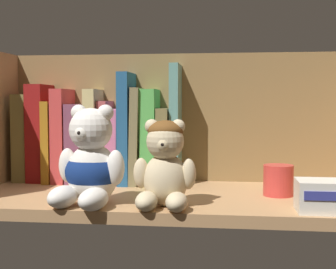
{
  "coord_description": "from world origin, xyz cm",
  "views": [
    {
      "loc": [
        9.9,
        -85.79,
        18.69
      ],
      "look_at": [
        -0.84,
        0.0,
        12.92
      ],
      "focal_mm": 51.09,
      "sensor_mm": 36.0,
      "label": 1
    }
  ],
  "objects": [
    {
      "name": "shelf_board",
      "position": [
        0.0,
        0.0,
        1.0
      ],
      "size": [
        72.32,
        30.68,
        2.0
      ],
      "primitive_type": "cube",
      "color": "tan",
      "rests_on": "ground"
    },
    {
      "name": "shelf_back_panel",
      "position": [
        0.0,
        15.94,
        14.53
      ],
      "size": [
        74.72,
        1.2,
        29.06
      ],
      "primitive_type": "cube",
      "color": "olive",
      "rests_on": "ground"
    },
    {
      "name": "book_0",
      "position": [
        -33.16,
        13.08,
        11.2
      ],
      "size": [
        2.99,
        10.74,
        18.4
      ],
      "primitive_type": "cube",
      "color": "olive",
      "rests_on": "shelf_board"
    },
    {
      "name": "book_1",
      "position": [
        -29.69,
        13.08,
        12.24
      ],
      "size": [
        3.51,
        11.56,
        20.48
      ],
      "primitive_type": "cube",
      "color": "maroon",
      "rests_on": "shelf_board"
    },
    {
      "name": "book_2",
      "position": [
        -26.89,
        13.08,
        10.47
      ],
      "size": [
        1.65,
        13.53,
        16.93
      ],
      "primitive_type": "cube",
      "color": "#A9711D",
      "rests_on": "shelf_board"
    },
    {
      "name": "book_3",
      "position": [
        -24.53,
        13.08,
        11.76
      ],
      "size": [
        2.69,
        12.94,
        19.52
      ],
      "primitive_type": "cube",
      "rotation": [
        0.0,
        -0.0,
        0.0
      ],
      "color": "#CA3E3E",
      "rests_on": "shelf_board"
    },
    {
      "name": "book_4",
      "position": [
        -21.21,
        13.08,
        10.2
      ],
      "size": [
        3.58,
        12.38,
        16.39
      ],
      "primitive_type": "cube",
      "color": "#7B415D",
      "rests_on": "shelf_board"
    },
    {
      "name": "book_5",
      "position": [
        -18.0,
        13.08,
        11.72
      ],
      "size": [
        2.39,
        11.42,
        19.44
      ],
      "primitive_type": "cube",
      "color": "#CFC27F",
      "rests_on": "shelf_board"
    },
    {
      "name": "book_6",
      "position": [
        -15.61,
        13.08,
        10.53
      ],
      "size": [
        1.95,
        9.46,
        17.06
      ],
      "primitive_type": "cube",
      "color": "#B45252",
      "rests_on": "shelf_board"
    },
    {
      "name": "book_7",
      "position": [
        -13.24,
        13.08,
        9.69
      ],
      "size": [
        2.53,
        13.57,
        15.4
      ],
      "primitive_type": "cube",
      "rotation": [
        0.0,
        0.01,
        0.0
      ],
      "color": "#CC6C9A",
      "rests_on": "shelf_board"
    },
    {
      "name": "book_8",
      "position": [
        -10.74,
        13.08,
        13.39
      ],
      "size": [
        2.22,
        14.46,
        22.79
      ],
      "primitive_type": "cube",
      "color": "#205585",
      "rests_on": "shelf_board"
    },
    {
      "name": "book_9",
      "position": [
        -8.56,
        13.08,
        11.83
      ],
      "size": [
        2.16,
        14.23,
        19.69
      ],
      "primitive_type": "cube",
      "rotation": [
        0.0,
        0.02,
        0.0
      ],
      "color": "olive",
      "rests_on": "shelf_board"
    },
    {
      "name": "book_10",
      "position": [
        -5.92,
        13.08,
        11.69
      ],
      "size": [
        3.34,
        12.94,
        19.42
      ],
      "primitive_type": "cube",
      "rotation": [
        0.0,
        -0.01,
        0.0
      ],
      "color": "#51B14F",
      "rests_on": "shelf_board"
    },
    {
      "name": "book_11",
      "position": [
        -2.98,
        13.08,
        9.78
      ],
      "size": [
        2.31,
        13.78,
        15.55
      ],
      "primitive_type": "cube",
      "color": "olive",
      "rests_on": "shelf_board"
    },
    {
      "name": "book_12",
      "position": [
        -0.7,
        13.08,
        14.25
      ],
      "size": [
        1.81,
        11.7,
        24.5
      ],
      "primitive_type": "cube",
      "color": "#5E9891",
      "rests_on": "shelf_board"
    },
    {
      "name": "teddy_bear_larger",
      "position": [
        -12.36,
        -10.15,
        8.44
      ],
      "size": [
        12.4,
        13.14,
        16.39
      ],
      "color": "white",
      "rests_on": "shelf_board"
    },
    {
      "name": "teddy_bear_smaller",
      "position": [
        -0.09,
        -10.64,
        8.67
      ],
      "size": [
        10.16,
        10.24,
        14.06
      ],
      "color": "beige",
      "rests_on": "shelf_board"
    },
    {
      "name": "pillar_candle",
      "position": [
        19.02,
        0.97,
        4.77
      ],
      "size": [
        5.34,
        5.34,
        5.54
      ],
      "primitive_type": "cylinder",
      "color": "#C63833",
      "rests_on": "shelf_board"
    },
    {
      "name": "small_product_box",
      "position": [
        24.79,
        -11.16,
        4.43
      ],
      "size": [
        8.56,
        6.53,
        4.86
      ],
      "color": "silver",
      "rests_on": "shelf_board"
    }
  ]
}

